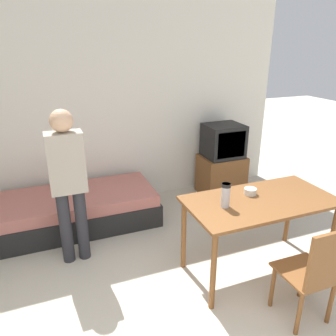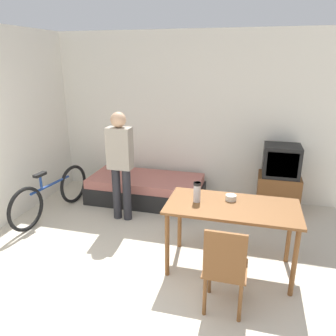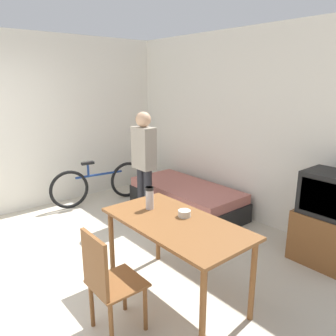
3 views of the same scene
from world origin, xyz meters
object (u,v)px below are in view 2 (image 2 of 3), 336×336
Objects in this scene: person_standing at (120,159)px; daybed at (146,189)px; wooden_chair at (225,267)px; bicycle at (52,195)px; dining_table at (232,213)px; mate_bowl at (231,198)px; thermos_flask at (197,191)px; tv at (279,181)px.

daybed is at bearing 79.16° from person_standing.
wooden_chair is 3.04m from bicycle.
mate_bowl is at bearing 102.55° from dining_table.
thermos_flask is 0.39m from mate_bowl.
daybed is 2.11m from mate_bowl.
wooden_chair is at bearing -43.48° from person_standing.
wooden_chair is (0.00, -0.72, -0.19)m from dining_table.
wooden_chair is at bearing -27.26° from bicycle.
wooden_chair is at bearing -61.49° from thermos_flask.
wooden_chair is at bearing -56.29° from daybed.
thermos_flask is (-0.39, 0.71, 0.41)m from wooden_chair.
mate_bowl is (1.47, -1.40, 0.60)m from daybed.
tv reaches higher than mate_bowl.
person_standing reaches higher than tv.
daybed is at bearing 136.37° from mate_bowl.
person_standing reaches higher than wooden_chair.
bicycle is (-2.70, 1.39, -0.17)m from wooden_chair.
daybed is 15.86× the size of mate_bowl.
tv is at bearing 76.23° from wooden_chair.
thermos_flask is (2.31, -0.68, 0.58)m from bicycle.
dining_table is 1.56× the size of wooden_chair.
daybed is 1.14× the size of bicycle.
tv reaches higher than bicycle.
thermos_flask is at bearing -54.06° from daybed.
tv is at bearing 70.73° from dining_table.
thermos_flask reaches higher than daybed.
wooden_chair is 0.55× the size of bicycle.
daybed is at bearing 134.35° from dining_table.
person_standing is at bearing -100.84° from daybed.
tv is 8.94× the size of mate_bowl.
person_standing is at bearing 8.27° from bicycle.
mate_bowl is at bearing -111.71° from tv.
person_standing reaches higher than mate_bowl.
thermos_flask is at bearing -159.54° from mate_bowl.
wooden_chair is at bearing -103.77° from tv.
wooden_chair is at bearing -89.83° from dining_table.
tv is 2.00m from thermos_flask.
dining_table is 0.18m from mate_bowl.
dining_table is at bearing -14.07° from bicycle.
person_standing reaches higher than daybed.
mate_bowl is at bearing -23.62° from person_standing.
thermos_flask reaches higher than bicycle.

